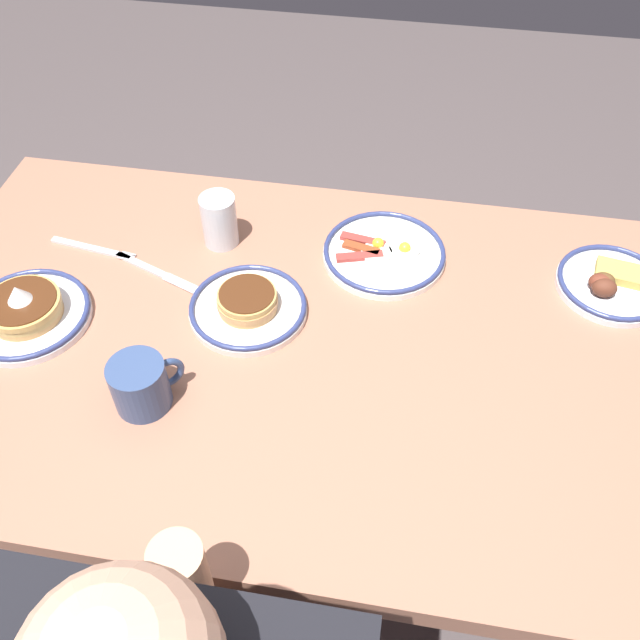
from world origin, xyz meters
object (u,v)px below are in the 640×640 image
coffee_mug (141,384)px  butter_knife (159,273)px  plate_far_side (248,306)px  plate_near_main (384,253)px  plate_far_companion (611,283)px  plate_center_pancakes (26,312)px  drinking_glass (220,223)px  fork_near (93,249)px

coffee_mug → butter_knife: size_ratio=0.54×
plate_far_side → butter_knife: (0.20, -0.07, -0.02)m
plate_near_main → plate_far_companion: plate_far_companion is taller
plate_center_pancakes → drinking_glass: bearing=-137.2°
fork_near → plate_far_side: bearing=161.6°
coffee_mug → butter_knife: coffee_mug is taller
plate_near_main → drinking_glass: size_ratio=2.24×
plate_far_companion → plate_near_main: bearing=-2.0°
plate_far_companion → plate_far_side: size_ratio=0.96×
plate_center_pancakes → drinking_glass: size_ratio=2.12×
plate_near_main → fork_near: plate_near_main is taller
plate_far_companion → drinking_glass: (0.78, -0.01, 0.03)m
drinking_glass → butter_knife: bearing=49.9°
drinking_glass → coffee_mug: bearing=87.3°
plate_far_side → coffee_mug: (0.12, 0.23, 0.03)m
plate_far_side → butter_knife: plate_far_side is taller
plate_far_side → coffee_mug: size_ratio=2.00×
plate_center_pancakes → plate_far_companion: (-1.08, -0.27, -0.01)m
plate_center_pancakes → plate_far_side: bearing=-167.8°
coffee_mug → fork_near: (0.24, -0.35, -0.04)m
plate_near_main → fork_near: bearing=7.5°
plate_near_main → plate_far_side: plate_far_side is taller
plate_center_pancakes → fork_near: size_ratio=1.23×
plate_near_main → drinking_glass: drinking_glass is taller
plate_far_side → fork_near: bearing=-18.4°
butter_knife → plate_far_side: bearing=160.2°
plate_far_side → drinking_glass: drinking_glass is taller
plate_near_main → plate_center_pancakes: size_ratio=1.06×
butter_knife → drinking_glass: bearing=-130.1°
plate_far_companion → fork_near: 1.04m
plate_center_pancakes → butter_knife: plate_center_pancakes is taller
plate_far_companion → plate_far_side: 0.70m
plate_far_companion → coffee_mug: size_ratio=1.91×
plate_far_side → plate_near_main: bearing=-140.2°
coffee_mug → fork_near: bearing=-56.0°
plate_center_pancakes → fork_near: plate_center_pancakes is taller
plate_far_companion → fork_near: plate_far_companion is taller
coffee_mug → plate_far_side: bearing=-118.2°
plate_far_side → drinking_glass: 0.22m
fork_near → butter_knife: 0.16m
plate_near_main → plate_far_companion: size_ratio=1.17×
plate_near_main → plate_far_side: 0.31m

